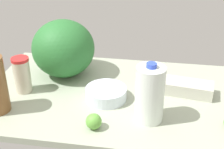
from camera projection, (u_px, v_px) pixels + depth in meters
countertop at (112, 96)px, 148.05cm from camera, size 120.00×76.00×3.00cm
watermelon at (63, 48)px, 157.71cm from camera, size 31.63×31.63×29.14cm
egg_carton at (178, 86)px, 146.92cm from camera, size 33.04×14.78×6.00cm
mixing_bowl at (106, 94)px, 141.70cm from camera, size 18.76×18.76×5.55cm
tumbler_cup at (22, 75)px, 145.29cm from camera, size 8.03×8.03×17.26cm
milk_jug at (150, 94)px, 123.74cm from camera, size 11.69×11.69×25.66cm
lime_loose at (94, 121)px, 122.46cm from camera, size 6.39×6.39×6.39cm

